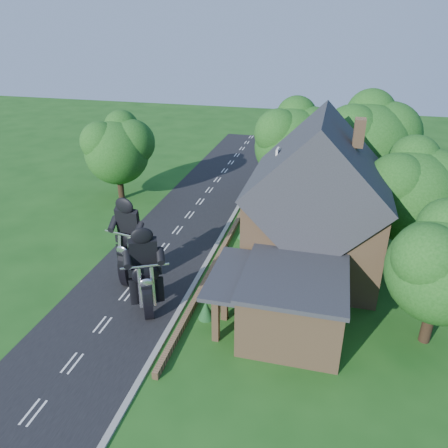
% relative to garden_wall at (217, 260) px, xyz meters
% --- Properties ---
extents(ground, '(120.00, 120.00, 0.00)m').
position_rel_garden_wall_xyz_m(ground, '(-4.30, -5.00, -0.20)').
color(ground, '#194B15').
rests_on(ground, ground).
extents(road, '(7.00, 80.00, 0.02)m').
position_rel_garden_wall_xyz_m(road, '(-4.30, -5.00, -0.19)').
color(road, black).
rests_on(road, ground).
extents(kerb, '(0.30, 80.00, 0.12)m').
position_rel_garden_wall_xyz_m(kerb, '(-0.65, -5.00, -0.14)').
color(kerb, gray).
rests_on(kerb, ground).
extents(garden_wall, '(0.30, 22.00, 0.40)m').
position_rel_garden_wall_xyz_m(garden_wall, '(0.00, 0.00, 0.00)').
color(garden_wall, olive).
rests_on(garden_wall, ground).
extents(house, '(9.54, 8.64, 10.24)m').
position_rel_garden_wall_xyz_m(house, '(6.19, 1.00, 4.14)').
color(house, olive).
rests_on(house, ground).
extents(annex, '(7.05, 5.94, 3.44)m').
position_rel_garden_wall_xyz_m(annex, '(5.57, -5.80, 1.57)').
color(annex, olive).
rests_on(annex, ground).
extents(tree_house_right, '(6.51, 6.00, 8.40)m').
position_rel_garden_wall_xyz_m(tree_house_right, '(12.35, 3.62, 4.99)').
color(tree_house_right, black).
rests_on(tree_house_right, ground).
extents(tree_behind_house, '(7.81, 7.20, 10.08)m').
position_rel_garden_wall_xyz_m(tree_behind_house, '(9.88, 11.14, 6.03)').
color(tree_behind_house, black).
rests_on(tree_behind_house, ground).
extents(tree_behind_left, '(6.94, 6.40, 9.16)m').
position_rel_garden_wall_xyz_m(tree_behind_left, '(3.86, 12.13, 5.53)').
color(tree_behind_left, black).
rests_on(tree_behind_left, ground).
extents(tree_far_road, '(6.08, 5.60, 7.84)m').
position_rel_garden_wall_xyz_m(tree_far_road, '(-11.16, 9.11, 4.64)').
color(tree_far_road, black).
rests_on(tree_far_road, ground).
extents(shrub_a, '(0.90, 0.90, 1.10)m').
position_rel_garden_wall_xyz_m(shrub_a, '(1.00, -6.00, 0.35)').
color(shrub_a, '#133E1B').
rests_on(shrub_a, ground).
extents(shrub_b, '(0.90, 0.90, 1.10)m').
position_rel_garden_wall_xyz_m(shrub_b, '(1.00, -3.50, 0.35)').
color(shrub_b, '#133E1B').
rests_on(shrub_b, ground).
extents(shrub_c, '(0.90, 0.90, 1.10)m').
position_rel_garden_wall_xyz_m(shrub_c, '(1.00, -1.00, 0.35)').
color(shrub_c, '#133E1B').
rests_on(shrub_c, ground).
extents(shrub_d, '(0.90, 0.90, 1.10)m').
position_rel_garden_wall_xyz_m(shrub_d, '(1.00, 4.00, 0.35)').
color(shrub_d, '#133E1B').
rests_on(shrub_d, ground).
extents(shrub_e, '(0.90, 0.90, 1.10)m').
position_rel_garden_wall_xyz_m(shrub_e, '(1.00, 6.50, 0.35)').
color(shrub_e, '#133E1B').
rests_on(shrub_e, ground).
extents(shrub_f, '(0.90, 0.90, 1.10)m').
position_rel_garden_wall_xyz_m(shrub_f, '(1.00, 9.00, 0.35)').
color(shrub_f, '#133E1B').
rests_on(shrub_f, ground).
extents(motorcycle_lead, '(1.17, 1.75, 1.62)m').
position_rel_garden_wall_xyz_m(motorcycle_lead, '(-2.34, -6.24, 0.61)').
color(motorcycle_lead, black).
rests_on(motorcycle_lead, ground).
extents(motorcycle_follow, '(0.77, 1.89, 1.71)m').
position_rel_garden_wall_xyz_m(motorcycle_follow, '(-4.56, -3.42, 0.66)').
color(motorcycle_follow, black).
rests_on(motorcycle_follow, ground).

